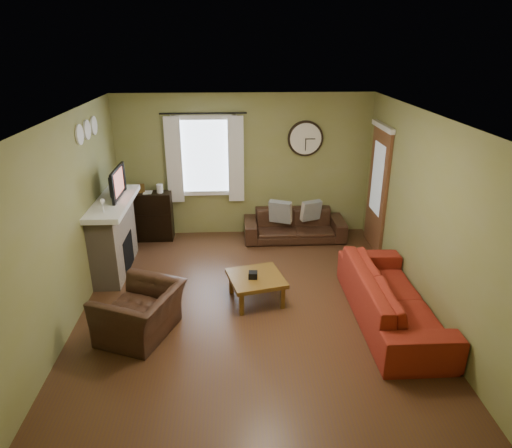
{
  "coord_description": "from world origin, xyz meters",
  "views": [
    {
      "loc": [
        -0.21,
        -5.5,
        3.46
      ],
      "look_at": [
        0.1,
        0.4,
        1.05
      ],
      "focal_mm": 32.0,
      "sensor_mm": 36.0,
      "label": 1
    }
  ],
  "objects_px": {
    "sofa_red": "(392,297)",
    "coffee_table": "(256,289)",
    "sofa_brown": "(294,225)",
    "bookshelf": "(151,216)",
    "armchair": "(140,312)"
  },
  "relations": [
    {
      "from": "sofa_red",
      "to": "coffee_table",
      "type": "xyz_separation_m",
      "value": [
        -1.74,
        0.56,
        -0.15
      ]
    },
    {
      "from": "sofa_red",
      "to": "coffee_table",
      "type": "bearing_deg",
      "value": 72.12
    },
    {
      "from": "coffee_table",
      "to": "sofa_red",
      "type": "bearing_deg",
      "value": -17.88
    },
    {
      "from": "sofa_red",
      "to": "sofa_brown",
      "type": "bearing_deg",
      "value": 18.91
    },
    {
      "from": "bookshelf",
      "to": "coffee_table",
      "type": "xyz_separation_m",
      "value": [
        1.8,
        -2.26,
        -0.26
      ]
    },
    {
      "from": "bookshelf",
      "to": "sofa_red",
      "type": "height_order",
      "value": "bookshelf"
    },
    {
      "from": "sofa_red",
      "to": "armchair",
      "type": "distance_m",
      "value": 3.22
    },
    {
      "from": "sofa_brown",
      "to": "armchair",
      "type": "bearing_deg",
      "value": -128.81
    },
    {
      "from": "coffee_table",
      "to": "bookshelf",
      "type": "bearing_deg",
      "value": 128.52
    },
    {
      "from": "sofa_brown",
      "to": "sofa_red",
      "type": "height_order",
      "value": "sofa_red"
    },
    {
      "from": "bookshelf",
      "to": "sofa_brown",
      "type": "distance_m",
      "value": 2.62
    },
    {
      "from": "sofa_red",
      "to": "coffee_table",
      "type": "distance_m",
      "value": 1.84
    },
    {
      "from": "armchair",
      "to": "coffee_table",
      "type": "xyz_separation_m",
      "value": [
        1.47,
        0.72,
        -0.12
      ]
    },
    {
      "from": "bookshelf",
      "to": "sofa_brown",
      "type": "bearing_deg",
      "value": -2.73
    },
    {
      "from": "bookshelf",
      "to": "sofa_red",
      "type": "relative_size",
      "value": 0.39
    }
  ]
}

